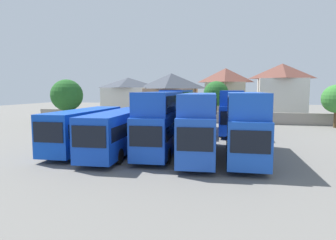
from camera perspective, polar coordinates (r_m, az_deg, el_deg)
ground at (r=41.33m, az=4.60°, el=-1.32°), size 140.00×140.00×0.00m
depot_boundary_wall at (r=46.49m, az=5.55°, el=0.59°), size 56.00×0.50×1.80m
bus_1 at (r=26.06m, az=-15.95°, el=-1.36°), size 2.84×10.67×3.48m
bus_2 at (r=24.34m, az=-9.40°, el=-1.77°), size 3.20×11.89×3.43m
bus_3 at (r=23.65m, az=-1.41°, el=0.18°), size 3.01×10.18×5.02m
bus_4 at (r=22.69m, az=6.21°, el=-0.23°), size 3.19×11.36×4.91m
bus_5 at (r=22.93m, az=14.77°, el=-0.23°), size 2.88×11.18×4.99m
bus_6 at (r=37.89m, az=-3.15°, el=2.24°), size 3.42×11.24×4.91m
bus_7 at (r=36.55m, az=1.89°, el=2.34°), size 2.81×10.46×5.18m
bus_8 at (r=36.17m, az=4.99°, el=0.70°), size 2.94×11.77×3.34m
bus_9 at (r=35.78m, az=12.49°, el=2.07°), size 2.72×10.69×5.12m
house_terrace_left at (r=60.26m, az=-7.76°, el=4.64°), size 9.65×7.29×7.68m
house_terrace_centre at (r=56.35m, az=0.64°, el=4.98°), size 9.80×7.76×8.37m
house_terrace_right at (r=56.34m, az=11.13°, el=5.32°), size 7.53×6.53×9.25m
house_terrace_far_right at (r=56.16m, az=21.33°, el=5.34°), size 8.35×6.31×9.85m
tree_left_of_lot at (r=48.52m, az=9.38°, el=5.08°), size 4.11×4.11×6.63m
tree_behind_wall at (r=50.57m, az=-19.19°, el=4.60°), size 5.17×5.17×6.91m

